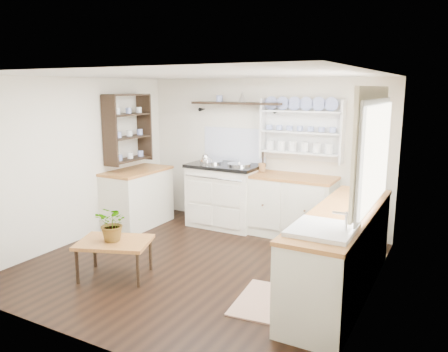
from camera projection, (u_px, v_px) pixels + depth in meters
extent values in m
cube|color=black|center=(200.00, 265.00, 5.41)|extent=(4.00, 3.80, 0.01)
cube|color=silver|center=(263.00, 153.00, 6.82)|extent=(4.00, 0.02, 2.30)
cube|color=silver|center=(373.00, 193.00, 4.24)|extent=(0.02, 3.80, 2.30)
cube|color=silver|center=(77.00, 161.00, 6.12)|extent=(0.02, 3.80, 2.30)
cube|color=white|center=(197.00, 75.00, 4.96)|extent=(4.00, 3.80, 0.01)
cube|color=white|center=(374.00, 155.00, 4.32)|extent=(0.04, 1.40, 1.00)
cube|color=white|center=(372.00, 155.00, 4.33)|extent=(0.02, 1.50, 1.10)
cube|color=beige|center=(374.00, 96.00, 4.23)|extent=(0.04, 1.55, 0.18)
cube|color=white|center=(225.00, 196.00, 6.90)|extent=(1.07, 0.69, 0.94)
cube|color=black|center=(225.00, 165.00, 6.80)|extent=(1.11, 0.73, 0.05)
cylinder|color=silver|center=(211.00, 162.00, 6.91)|extent=(0.36, 0.36, 0.03)
cylinder|color=silver|center=(239.00, 164.00, 6.68)|extent=(0.36, 0.36, 0.03)
cylinder|color=silver|center=(213.00, 178.00, 6.49)|extent=(0.96, 0.02, 0.02)
cube|color=beige|center=(291.00, 206.00, 6.42)|extent=(1.25, 0.60, 0.88)
cube|color=brown|center=(292.00, 177.00, 6.33)|extent=(1.27, 0.63, 0.04)
cube|color=beige|center=(341.00, 253.00, 4.61)|extent=(0.60, 2.40, 0.88)
cube|color=brown|center=(343.00, 213.00, 4.53)|extent=(0.62, 2.43, 0.04)
cube|color=white|center=(322.00, 242.00, 3.90)|extent=(0.55, 0.60, 0.28)
cylinder|color=silver|center=(346.00, 224.00, 3.76)|extent=(0.02, 0.02, 0.22)
cube|color=beige|center=(138.00, 198.00, 6.90)|extent=(0.60, 1.10, 0.88)
cube|color=brown|center=(137.00, 171.00, 6.81)|extent=(0.62, 1.13, 0.04)
cube|color=white|center=(303.00, 130.00, 6.42)|extent=(1.20, 0.03, 0.90)
cube|color=white|center=(301.00, 130.00, 6.34)|extent=(1.20, 0.22, 0.02)
cylinder|color=navy|center=(302.00, 111.00, 6.29)|extent=(0.20, 0.02, 0.20)
cube|color=black|center=(236.00, 103.00, 6.74)|extent=(1.50, 0.24, 0.04)
cone|color=black|center=(203.00, 109.00, 7.13)|extent=(0.06, 0.20, 0.06)
cone|color=black|center=(277.00, 111.00, 6.52)|extent=(0.06, 0.20, 0.06)
cube|color=black|center=(128.00, 128.00, 6.74)|extent=(0.28, 0.80, 1.05)
cylinder|color=olive|center=(262.00, 167.00, 6.62)|extent=(0.11, 0.11, 0.12)
cube|color=brown|center=(114.00, 242.00, 5.00)|extent=(0.96, 0.82, 0.04)
cylinder|color=black|center=(77.00, 267.00, 4.86)|extent=(0.04, 0.04, 0.40)
cylinder|color=black|center=(95.00, 251.00, 5.32)|extent=(0.04, 0.04, 0.40)
cylinder|color=black|center=(138.00, 270.00, 4.77)|extent=(0.04, 0.04, 0.40)
cylinder|color=black|center=(151.00, 254.00, 5.23)|extent=(0.04, 0.04, 0.40)
imported|color=#3F7233|center=(113.00, 223.00, 4.96)|extent=(0.41, 0.37, 0.42)
cube|color=#845F4C|center=(265.00, 301.00, 4.48)|extent=(0.64, 0.90, 0.02)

